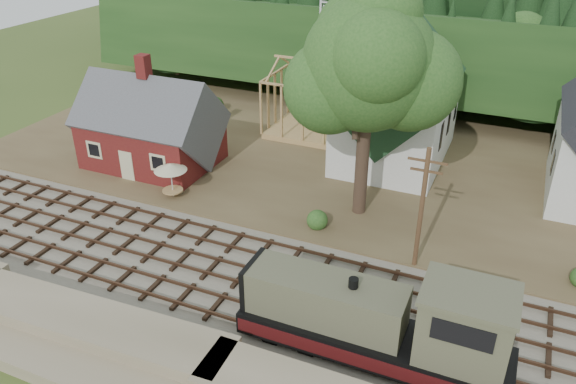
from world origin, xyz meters
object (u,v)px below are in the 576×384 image
at_px(locomotive, 383,324).
at_px(car_green, 158,142).
at_px(patio_set, 170,168).
at_px(car_blue, 185,155).

bearing_deg(locomotive, car_green, 146.16).
xyz_separation_m(car_green, patio_set, (6.08, -6.77, 1.65)).
relative_size(locomotive, patio_set, 4.85).
bearing_deg(patio_set, locomotive, -27.64).
height_order(locomotive, car_blue, locomotive).
bearing_deg(patio_set, car_blue, 113.31).
height_order(car_blue, patio_set, patio_set).
bearing_deg(car_green, locomotive, -105.22).
height_order(locomotive, car_green, locomotive).
distance_m(car_blue, patio_set, 6.01).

